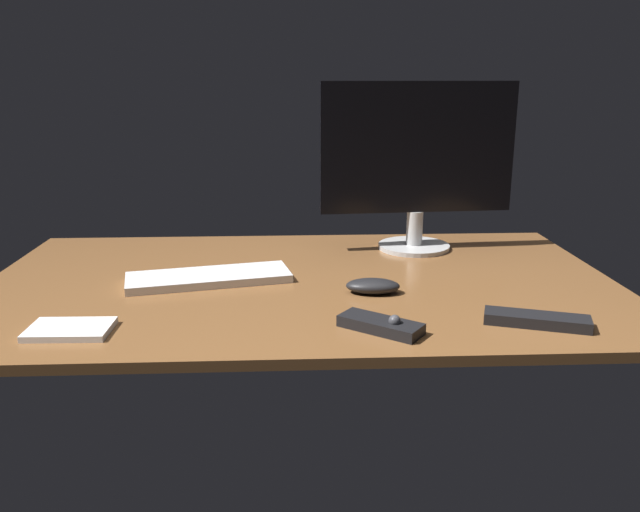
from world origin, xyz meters
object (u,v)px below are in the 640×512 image
at_px(keyboard, 209,277).
at_px(notepad, 70,329).
at_px(computer_mouse, 373,286).
at_px(monitor, 417,159).
at_px(tv_remote, 537,320).
at_px(media_remote, 381,325).

distance_m(keyboard, notepad, 0.36).
distance_m(computer_mouse, notepad, 0.60).
height_order(monitor, tv_remote, monitor).
xyz_separation_m(monitor, computer_mouse, (-0.16, -0.36, -0.22)).
xyz_separation_m(keyboard, computer_mouse, (0.35, -0.10, 0.01)).
height_order(monitor, notepad, monitor).
bearing_deg(monitor, computer_mouse, -117.44).
relative_size(computer_mouse, media_remote, 0.73).
xyz_separation_m(keyboard, tv_remote, (0.63, -0.29, 0.00)).
bearing_deg(computer_mouse, media_remote, -87.51).
bearing_deg(media_remote, tv_remote, 39.40).
distance_m(monitor, notepad, 0.94).
xyz_separation_m(keyboard, notepad, (-0.21, -0.29, -0.00)).
height_order(keyboard, computer_mouse, computer_mouse).
relative_size(monitor, media_remote, 3.23).
distance_m(monitor, keyboard, 0.62).
xyz_separation_m(keyboard, media_remote, (0.34, -0.31, 0.00)).
height_order(tv_remote, notepad, tv_remote).
relative_size(monitor, keyboard, 1.40).
bearing_deg(notepad, keyboard, 53.80).
height_order(monitor, keyboard, monitor).
distance_m(keyboard, computer_mouse, 0.37).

